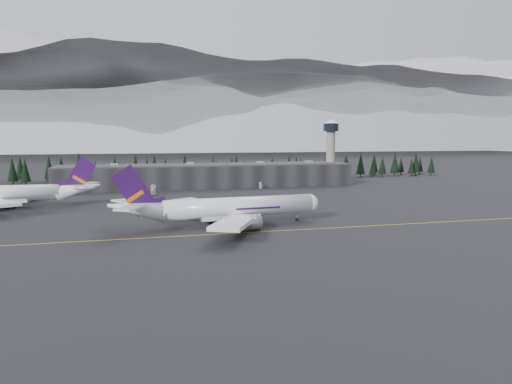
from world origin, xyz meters
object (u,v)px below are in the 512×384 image
object	(u,v)px
jet_main	(221,208)
gse_vehicle_b	(261,188)
control_tower	(331,144)
gse_vehicle_a	(153,194)
jet_parked	(9,194)
terminal	(208,175)

from	to	relation	value
jet_main	gse_vehicle_b	xyz separation A→B (m)	(39.12, 96.59, -4.90)
control_tower	gse_vehicle_a	size ratio (longest dim) A/B	7.38
control_tower	jet_parked	size ratio (longest dim) A/B	0.56
jet_main	jet_parked	size ratio (longest dim) A/B	0.99
jet_main	jet_parked	distance (m)	93.06
terminal	gse_vehicle_a	world-z (taller)	terminal
jet_main	gse_vehicle_a	world-z (taller)	jet_main
terminal	gse_vehicle_b	xyz separation A→B (m)	(25.31, -18.79, -5.65)
terminal	control_tower	world-z (taller)	control_tower
jet_main	gse_vehicle_a	size ratio (longest dim) A/B	13.10
control_tower	jet_main	world-z (taller)	control_tower
terminal	gse_vehicle_a	bearing A→B (deg)	-134.27
terminal	jet_main	world-z (taller)	jet_main
terminal	gse_vehicle_b	world-z (taller)	terminal
gse_vehicle_b	jet_main	bearing A→B (deg)	-44.98
control_tower	gse_vehicle_b	bearing A→B (deg)	-156.32
control_tower	jet_parked	distance (m)	173.85
jet_main	control_tower	bearing A→B (deg)	48.87
terminal	control_tower	distance (m)	76.98
gse_vehicle_b	terminal	bearing A→B (deg)	-149.52
terminal	gse_vehicle_b	distance (m)	32.03
terminal	jet_main	xyz separation A→B (m)	(-13.80, -115.38, -0.76)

